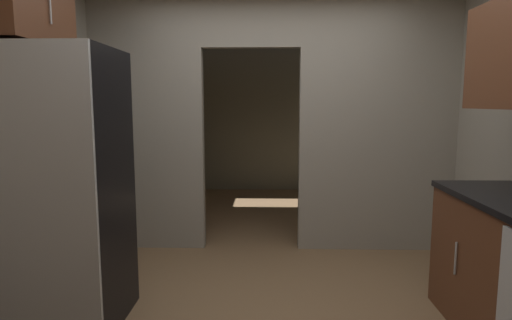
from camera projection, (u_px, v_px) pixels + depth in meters
kitchen_partition at (278, 119)px, 4.37m from camera, size 3.67×0.12×2.55m
adjoining_room_shell at (271, 118)px, 6.48m from camera, size 3.67×3.13×2.55m
refrigerator at (63, 190)px, 2.87m from camera, size 0.74×0.77×1.86m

